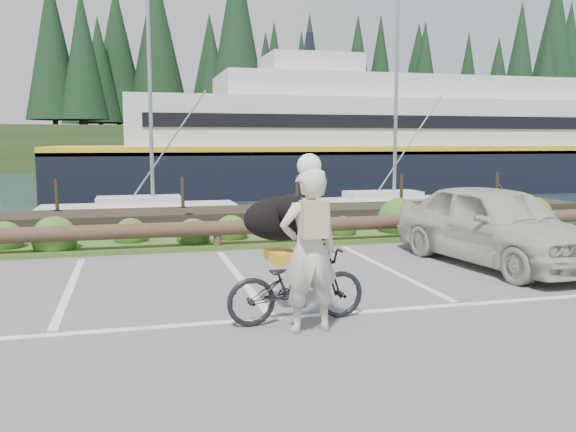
% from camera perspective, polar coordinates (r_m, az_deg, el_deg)
% --- Properties ---
extents(ground, '(72.00, 72.00, 0.00)m').
position_cam_1_polar(ground, '(8.07, -2.10, -8.81)').
color(ground, '#565658').
extents(harbor_backdrop, '(170.00, 160.00, 30.00)m').
position_cam_1_polar(harbor_backdrop, '(86.11, -13.11, 5.35)').
color(harbor_backdrop, '#162A37').
rests_on(harbor_backdrop, ground).
extents(vegetation_strip, '(34.00, 1.60, 0.10)m').
position_cam_1_polar(vegetation_strip, '(13.17, -7.03, -2.45)').
color(vegetation_strip, '#3D5B21').
rests_on(vegetation_strip, ground).
extents(log_rail, '(32.00, 0.30, 0.60)m').
position_cam_1_polar(log_rail, '(12.50, -6.61, -3.19)').
color(log_rail, '#443021').
rests_on(log_rail, ground).
extents(bicycle, '(1.80, 0.76, 0.92)m').
position_cam_1_polar(bicycle, '(7.47, 0.81, -6.47)').
color(bicycle, black).
rests_on(bicycle, ground).
extents(cyclist, '(0.73, 0.51, 1.91)m').
position_cam_1_polar(cyclist, '(7.00, 1.96, -3.26)').
color(cyclist, beige).
rests_on(cyclist, ground).
extents(dog, '(0.57, 1.04, 0.58)m').
position_cam_1_polar(dog, '(7.86, -0.58, -0.24)').
color(dog, black).
rests_on(dog, bicycle).
extents(parked_car, '(2.29, 4.47, 1.46)m').
position_cam_1_polar(parked_car, '(11.46, 18.83, -0.76)').
color(parked_car, '#B3AD9D').
rests_on(parked_car, ground).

